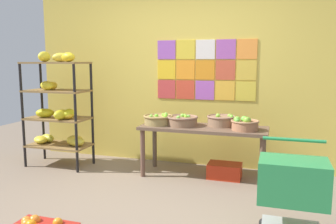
{
  "coord_description": "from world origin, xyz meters",
  "views": [
    {
      "loc": [
        1.29,
        -2.98,
        1.47
      ],
      "look_at": [
        0.03,
        0.99,
        0.87
      ],
      "focal_mm": 37.14,
      "sensor_mm": 36.0,
      "label": 1
    }
  ],
  "objects_px": {
    "produce_crate_under_table": "(225,171)",
    "shopping_cart": "(293,184)",
    "display_table": "(203,133)",
    "fruit_basket_back_right": "(158,119)",
    "fruit_basket_left": "(221,120)",
    "banana_shelf_unit": "(58,107)",
    "fruit_basket_centre": "(182,120)",
    "fruit_basket_back_left": "(245,124)"
  },
  "relations": [
    {
      "from": "produce_crate_under_table",
      "to": "shopping_cart",
      "type": "relative_size",
      "value": 0.51
    },
    {
      "from": "display_table",
      "to": "fruit_basket_back_right",
      "type": "relative_size",
      "value": 4.11
    },
    {
      "from": "fruit_basket_left",
      "to": "display_table",
      "type": "bearing_deg",
      "value": -147.38
    },
    {
      "from": "banana_shelf_unit",
      "to": "produce_crate_under_table",
      "type": "distance_m",
      "value": 2.44
    },
    {
      "from": "fruit_basket_centre",
      "to": "shopping_cart",
      "type": "bearing_deg",
      "value": -45.59
    },
    {
      "from": "produce_crate_under_table",
      "to": "fruit_basket_left",
      "type": "bearing_deg",
      "value": 125.29
    },
    {
      "from": "fruit_basket_left",
      "to": "produce_crate_under_table",
      "type": "xyz_separation_m",
      "value": [
        0.07,
        -0.1,
        -0.63
      ]
    },
    {
      "from": "fruit_basket_back_left",
      "to": "fruit_basket_left",
      "type": "xyz_separation_m",
      "value": [
        -0.31,
        0.2,
        -0.0
      ]
    },
    {
      "from": "display_table",
      "to": "fruit_basket_left",
      "type": "bearing_deg",
      "value": 32.62
    },
    {
      "from": "produce_crate_under_table",
      "to": "display_table",
      "type": "bearing_deg",
      "value": -173.83
    },
    {
      "from": "display_table",
      "to": "banana_shelf_unit",
      "type": "bearing_deg",
      "value": -176.12
    },
    {
      "from": "banana_shelf_unit",
      "to": "produce_crate_under_table",
      "type": "height_order",
      "value": "banana_shelf_unit"
    },
    {
      "from": "fruit_basket_back_right",
      "to": "produce_crate_under_table",
      "type": "xyz_separation_m",
      "value": [
        0.87,
        0.05,
        -0.63
      ]
    },
    {
      "from": "produce_crate_under_table",
      "to": "fruit_basket_back_left",
      "type": "bearing_deg",
      "value": -22.35
    },
    {
      "from": "display_table",
      "to": "fruit_basket_back_right",
      "type": "xyz_separation_m",
      "value": [
        -0.59,
        -0.02,
        0.15
      ]
    },
    {
      "from": "fruit_basket_back_right",
      "to": "banana_shelf_unit",
      "type": "bearing_deg",
      "value": -175.41
    },
    {
      "from": "fruit_basket_centre",
      "to": "fruit_basket_left",
      "type": "relative_size",
      "value": 1.1
    },
    {
      "from": "fruit_basket_back_left",
      "to": "shopping_cart",
      "type": "relative_size",
      "value": 0.41
    },
    {
      "from": "shopping_cart",
      "to": "display_table",
      "type": "bearing_deg",
      "value": 124.41
    },
    {
      "from": "banana_shelf_unit",
      "to": "fruit_basket_centre",
      "type": "xyz_separation_m",
      "value": [
        1.77,
        0.13,
        -0.12
      ]
    },
    {
      "from": "fruit_basket_centre",
      "to": "fruit_basket_back_left",
      "type": "xyz_separation_m",
      "value": [
        0.79,
        -0.06,
        0.01
      ]
    },
    {
      "from": "fruit_basket_back_left",
      "to": "shopping_cart",
      "type": "distance_m",
      "value": 1.39
    },
    {
      "from": "fruit_basket_centre",
      "to": "fruit_basket_left",
      "type": "bearing_deg",
      "value": 15.96
    },
    {
      "from": "shopping_cart",
      "to": "fruit_basket_back_left",
      "type": "bearing_deg",
      "value": 108.84
    },
    {
      "from": "fruit_basket_back_right",
      "to": "shopping_cart",
      "type": "height_order",
      "value": "shopping_cart"
    },
    {
      "from": "fruit_basket_back_left",
      "to": "shopping_cart",
      "type": "height_order",
      "value": "fruit_basket_back_left"
    },
    {
      "from": "fruit_basket_back_left",
      "to": "fruit_basket_back_right",
      "type": "relative_size",
      "value": 0.86
    },
    {
      "from": "fruit_basket_back_right",
      "to": "produce_crate_under_table",
      "type": "bearing_deg",
      "value": 3.43
    },
    {
      "from": "fruit_basket_left",
      "to": "fruit_basket_back_right",
      "type": "bearing_deg",
      "value": -169.12
    },
    {
      "from": "fruit_basket_back_right",
      "to": "shopping_cart",
      "type": "distance_m",
      "value": 2.11
    },
    {
      "from": "fruit_basket_back_left",
      "to": "fruit_basket_left",
      "type": "bearing_deg",
      "value": 147.3
    },
    {
      "from": "shopping_cart",
      "to": "fruit_basket_centre",
      "type": "bearing_deg",
      "value": 131.18
    },
    {
      "from": "fruit_basket_left",
      "to": "produce_crate_under_table",
      "type": "bearing_deg",
      "value": -54.71
    },
    {
      "from": "fruit_basket_centre",
      "to": "produce_crate_under_table",
      "type": "distance_m",
      "value": 0.84
    },
    {
      "from": "banana_shelf_unit",
      "to": "fruit_basket_back_left",
      "type": "xyz_separation_m",
      "value": [
        2.56,
        0.07,
        -0.11
      ]
    },
    {
      "from": "produce_crate_under_table",
      "to": "fruit_basket_centre",
      "type": "bearing_deg",
      "value": -176.32
    },
    {
      "from": "fruit_basket_back_left",
      "to": "fruit_basket_centre",
      "type": "bearing_deg",
      "value": 175.43
    },
    {
      "from": "display_table",
      "to": "fruit_basket_centre",
      "type": "height_order",
      "value": "fruit_basket_centre"
    },
    {
      "from": "fruit_basket_left",
      "to": "produce_crate_under_table",
      "type": "distance_m",
      "value": 0.65
    },
    {
      "from": "fruit_basket_centre",
      "to": "fruit_basket_back_left",
      "type": "height_order",
      "value": "fruit_basket_back_left"
    },
    {
      "from": "fruit_basket_centre",
      "to": "fruit_basket_back_right",
      "type": "distance_m",
      "value": 0.32
    },
    {
      "from": "banana_shelf_unit",
      "to": "shopping_cart",
      "type": "distance_m",
      "value": 3.32
    }
  ]
}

